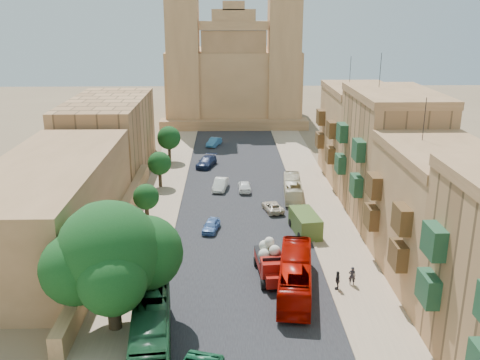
{
  "coord_description": "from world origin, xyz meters",
  "views": [
    {
      "loc": [
        -1.4,
        -29.48,
        21.81
      ],
      "look_at": [
        0.0,
        26.0,
        4.0
      ],
      "focal_mm": 40.0,
      "sensor_mm": 36.0,
      "label": 1
    }
  ],
  "objects_px": {
    "ficus_tree": "(111,256)",
    "bus_red_east": "(295,275)",
    "street_tree_b": "(146,197)",
    "car_white_b": "(245,186)",
    "bus_green_north": "(151,333)",
    "car_white_a": "(220,184)",
    "street_tree_c": "(159,163)",
    "pedestrian_a": "(352,276)",
    "bus_cream_east": "(293,188)",
    "olive_pickup": "(305,223)",
    "street_tree_a": "(125,236)",
    "car_blue_a": "(211,225)",
    "pedestrian_c": "(338,280)",
    "car_cream": "(273,207)",
    "car_dkblue": "(206,162)",
    "church": "(233,73)",
    "street_tree_d": "(169,138)",
    "red_truck": "(271,261)",
    "car_blue_b": "(214,142)"
  },
  "relations": [
    {
      "from": "church",
      "to": "car_dkblue",
      "type": "distance_m",
      "value": 35.03
    },
    {
      "from": "red_truck",
      "to": "olive_pickup",
      "type": "height_order",
      "value": "red_truck"
    },
    {
      "from": "bus_red_east",
      "to": "church",
      "type": "bearing_deg",
      "value": -78.41
    },
    {
      "from": "street_tree_d",
      "to": "car_dkblue",
      "type": "bearing_deg",
      "value": -28.16
    },
    {
      "from": "street_tree_d",
      "to": "red_truck",
      "type": "bearing_deg",
      "value": -71.54
    },
    {
      "from": "pedestrian_a",
      "to": "pedestrian_c",
      "type": "relative_size",
      "value": 1.0
    },
    {
      "from": "street_tree_d",
      "to": "car_white_b",
      "type": "relative_size",
      "value": 1.39
    },
    {
      "from": "car_cream",
      "to": "car_white_b",
      "type": "bearing_deg",
      "value": -80.45
    },
    {
      "from": "olive_pickup",
      "to": "car_cream",
      "type": "height_order",
      "value": "olive_pickup"
    },
    {
      "from": "street_tree_c",
      "to": "bus_green_north",
      "type": "relative_size",
      "value": 0.43
    },
    {
      "from": "church",
      "to": "car_cream",
      "type": "relative_size",
      "value": 9.34
    },
    {
      "from": "street_tree_b",
      "to": "car_blue_b",
      "type": "relative_size",
      "value": 1.03
    },
    {
      "from": "ficus_tree",
      "to": "street_tree_b",
      "type": "relative_size",
      "value": 2.25
    },
    {
      "from": "church",
      "to": "car_white_a",
      "type": "xyz_separation_m",
      "value": [
        -2.27,
        -44.02,
        -8.82
      ]
    },
    {
      "from": "car_cream",
      "to": "pedestrian_a",
      "type": "distance_m",
      "value": 17.76
    },
    {
      "from": "car_white_b",
      "to": "car_dkblue",
      "type": "bearing_deg",
      "value": -66.08
    },
    {
      "from": "ficus_tree",
      "to": "olive_pickup",
      "type": "height_order",
      "value": "ficus_tree"
    },
    {
      "from": "car_blue_b",
      "to": "church",
      "type": "bearing_deg",
      "value": 99.33
    },
    {
      "from": "street_tree_a",
      "to": "red_truck",
      "type": "distance_m",
      "value": 12.44
    },
    {
      "from": "ficus_tree",
      "to": "street_tree_b",
      "type": "height_order",
      "value": "ficus_tree"
    },
    {
      "from": "olive_pickup",
      "to": "bus_red_east",
      "type": "bearing_deg",
      "value": -101.85
    },
    {
      "from": "car_cream",
      "to": "pedestrian_c",
      "type": "height_order",
      "value": "pedestrian_c"
    },
    {
      "from": "street_tree_c",
      "to": "bus_cream_east",
      "type": "height_order",
      "value": "street_tree_c"
    },
    {
      "from": "car_white_a",
      "to": "car_cream",
      "type": "height_order",
      "value": "car_white_a"
    },
    {
      "from": "bus_green_north",
      "to": "car_blue_a",
      "type": "relative_size",
      "value": 3.04
    },
    {
      "from": "street_tree_b",
      "to": "car_white_b",
      "type": "height_order",
      "value": "street_tree_b"
    },
    {
      "from": "bus_red_east",
      "to": "street_tree_b",
      "type": "bearing_deg",
      "value": -39.07
    },
    {
      "from": "street_tree_b",
      "to": "street_tree_d",
      "type": "xyz_separation_m",
      "value": [
        0.0,
        24.0,
        0.75
      ]
    },
    {
      "from": "car_cream",
      "to": "car_dkblue",
      "type": "distance_m",
      "value": 19.9
    },
    {
      "from": "car_dkblue",
      "to": "pedestrian_a",
      "type": "distance_m",
      "value": 37.58
    },
    {
      "from": "street_tree_a",
      "to": "olive_pickup",
      "type": "xyz_separation_m",
      "value": [
        16.5,
        8.7,
        -2.59
      ]
    },
    {
      "from": "street_tree_b",
      "to": "car_blue_b",
      "type": "distance_m",
      "value": 33.87
    },
    {
      "from": "street_tree_b",
      "to": "car_blue_a",
      "type": "bearing_deg",
      "value": -20.71
    },
    {
      "from": "bus_red_east",
      "to": "bus_cream_east",
      "type": "relative_size",
      "value": 1.26
    },
    {
      "from": "ficus_tree",
      "to": "bus_red_east",
      "type": "distance_m",
      "value": 14.84
    },
    {
      "from": "church",
      "to": "car_white_a",
      "type": "relative_size",
      "value": 8.58
    },
    {
      "from": "bus_green_north",
      "to": "car_cream",
      "type": "relative_size",
      "value": 2.76
    },
    {
      "from": "church",
      "to": "street_tree_c",
      "type": "height_order",
      "value": "church"
    },
    {
      "from": "street_tree_c",
      "to": "pedestrian_a",
      "type": "bearing_deg",
      "value": -54.24
    },
    {
      "from": "pedestrian_a",
      "to": "car_dkblue",
      "type": "bearing_deg",
      "value": -60.74
    },
    {
      "from": "ficus_tree",
      "to": "bus_green_north",
      "type": "relative_size",
      "value": 0.89
    },
    {
      "from": "bus_green_north",
      "to": "car_white_a",
      "type": "xyz_separation_m",
      "value": [
        4.23,
        33.56,
        -0.8
      ]
    },
    {
      "from": "bus_red_east",
      "to": "pedestrian_c",
      "type": "height_order",
      "value": "bus_red_east"
    },
    {
      "from": "car_cream",
      "to": "pedestrian_a",
      "type": "relative_size",
      "value": 2.41
    },
    {
      "from": "street_tree_a",
      "to": "car_blue_a",
      "type": "bearing_deg",
      "value": 53.64
    },
    {
      "from": "car_dkblue",
      "to": "pedestrian_a",
      "type": "height_order",
      "value": "pedestrian_a"
    },
    {
      "from": "bus_red_east",
      "to": "pedestrian_a",
      "type": "height_order",
      "value": "bus_red_east"
    },
    {
      "from": "car_white_a",
      "to": "olive_pickup",
      "type": "bearing_deg",
      "value": -49.06
    },
    {
      "from": "street_tree_b",
      "to": "red_truck",
      "type": "xyz_separation_m",
      "value": [
        12.23,
        -12.65,
        -1.38
      ]
    },
    {
      "from": "olive_pickup",
      "to": "street_tree_c",
      "type": "bearing_deg",
      "value": 137.15
    }
  ]
}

